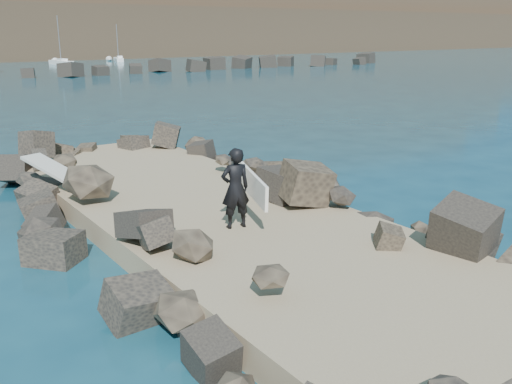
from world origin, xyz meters
TOP-DOWN VIEW (x-y plane):
  - ground at (0.00, 0.00)m, footprint 800.00×800.00m
  - jetty at (0.00, -2.00)m, footprint 6.00×26.00m
  - riprap_left at (-2.90, -1.50)m, footprint 2.60×22.00m
  - riprap_right at (2.90, -1.50)m, footprint 2.60×22.00m
  - breakwater_secondary at (35.00, 55.00)m, footprint 52.00×4.00m
  - surfboard_resting at (-2.80, 5.17)m, footprint 1.50×2.73m
  - surfer_with_board at (-0.28, -0.64)m, footprint 1.23×2.30m
  - sailboat_f at (29.92, 82.50)m, footprint 2.32×5.08m
  - sailboat_d at (19.09, 78.31)m, footprint 2.13×6.14m

SIDE VIEW (x-z plane):
  - ground at x=0.00m, z-range 0.00..0.00m
  - jetty at x=0.00m, z-range 0.00..0.60m
  - sailboat_d at x=19.09m, z-range -3.34..4.03m
  - sailboat_f at x=29.92m, z-range -2.76..3.46m
  - riprap_left at x=-2.90m, z-range 0.00..1.00m
  - riprap_right at x=2.90m, z-range 0.00..1.00m
  - breakwater_secondary at x=35.00m, z-range 0.00..1.20m
  - surfboard_resting at x=-2.80m, z-range 1.00..1.09m
  - surfer_with_board at x=-0.28m, z-range 0.61..2.53m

